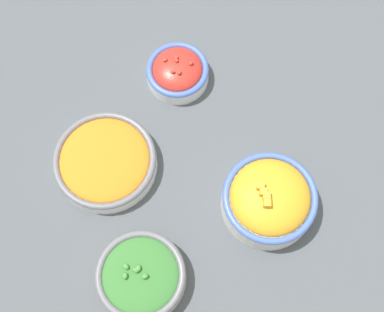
# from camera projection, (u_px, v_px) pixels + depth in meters

# --- Properties ---
(ground_plane) EXTENTS (3.00, 3.00, 0.00)m
(ground_plane) POSITION_uv_depth(u_px,v_px,m) (192.00, 162.00, 0.97)
(ground_plane) COLOR #4C5156
(bowl_squash) EXTENTS (0.16, 0.16, 0.09)m
(bowl_squash) POSITION_uv_depth(u_px,v_px,m) (269.00, 199.00, 0.90)
(bowl_squash) COLOR silver
(bowl_squash) RESTS_ON ground_plane
(bowl_carrots) EXTENTS (0.18, 0.18, 0.04)m
(bowl_carrots) POSITION_uv_depth(u_px,v_px,m) (105.00, 161.00, 0.94)
(bowl_carrots) COLOR white
(bowl_carrots) RESTS_ON ground_plane
(bowl_cherry_tomatoes) EXTENTS (0.12, 0.12, 0.06)m
(bowl_cherry_tomatoes) POSITION_uv_depth(u_px,v_px,m) (178.00, 72.00, 1.00)
(bowl_cherry_tomatoes) COLOR white
(bowl_cherry_tomatoes) RESTS_ON ground_plane
(bowl_broccoli) EXTENTS (0.15, 0.15, 0.06)m
(bowl_broccoli) POSITION_uv_depth(u_px,v_px,m) (141.00, 276.00, 0.87)
(bowl_broccoli) COLOR beige
(bowl_broccoli) RESTS_ON ground_plane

